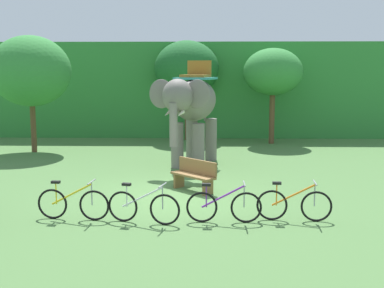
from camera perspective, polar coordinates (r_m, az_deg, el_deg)
The scene contains 11 objects.
ground_plane at distance 13.53m, azimuth -2.40°, elevation -6.07°, with size 80.00×80.00×0.00m, color #4C753D.
foliage_hedge at distance 27.81m, azimuth -0.34°, elevation 6.47°, with size 36.00×6.00×4.84m, color #338438.
tree_far_left at distance 21.59m, azimuth -18.21°, elevation 8.02°, with size 3.30×3.30×4.85m.
tree_far_right at distance 24.27m, azimuth -0.62°, elevation 8.69°, with size 3.14×3.14×4.87m.
tree_right at distance 23.31m, azimuth 9.38°, elevation 8.22°, with size 2.75×2.75×4.45m.
elephant at distance 17.58m, azimuth 0.03°, elevation 4.58°, with size 2.55×4.24×3.78m.
bike_yellow at distance 11.68m, azimuth -13.65°, elevation -6.71°, with size 1.71×0.52×0.92m.
bike_white at distance 11.14m, azimuth -5.67°, elevation -7.25°, with size 1.68×0.58×0.92m.
bike_purple at distance 11.17m, azimuth 3.71°, elevation -7.19°, with size 1.71×0.52×0.92m.
bike_orange at distance 11.50m, azimuth 11.74°, elevation -6.89°, with size 1.71×0.52×0.92m.
wooden_bench at distance 14.03m, azimuth 0.30°, elevation -3.53°, with size 1.35×1.35×0.89m.
Camera 1 is at (0.92, -13.07, 3.40)m, focal length 45.96 mm.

